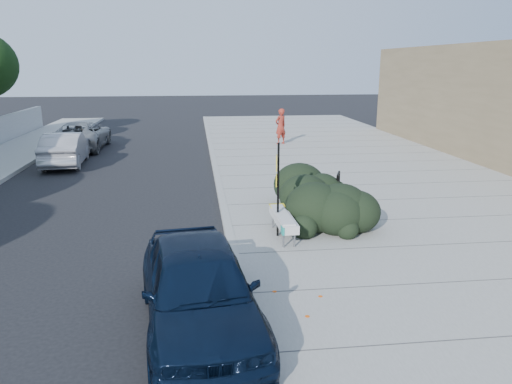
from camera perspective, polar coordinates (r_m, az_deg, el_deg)
ground at (r=11.30m, az=-2.52°, el=-7.78°), size 120.00×120.00×0.00m
sidewalk_near at (r=17.22m, az=15.01°, el=-0.16°), size 11.20×50.00×0.15m
curb_near at (r=16.01m, az=-3.94°, el=-0.74°), size 0.22×50.00×0.17m
bench at (r=12.18m, az=3.10°, el=-3.07°), size 0.43×1.95×0.58m
bike_rack at (r=14.96m, az=9.34°, el=0.67°), size 0.29×0.66×1.01m
sign_post at (r=12.02m, az=2.48°, el=0.98°), size 0.11×0.27×2.32m
hedge at (r=13.81m, az=7.62°, el=-0.05°), size 2.99×4.11×1.39m
sedan_navy at (r=8.26m, az=-6.56°, el=-10.83°), size 2.27×4.63×1.52m
wagon_silver at (r=23.10m, az=-20.96°, el=4.64°), size 1.84×4.44×1.43m
suv_silver at (r=27.27m, az=-19.34°, el=6.14°), size 2.44×5.15×1.42m
pedestrian at (r=26.45m, az=2.83°, el=7.51°), size 0.81×0.73×1.86m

